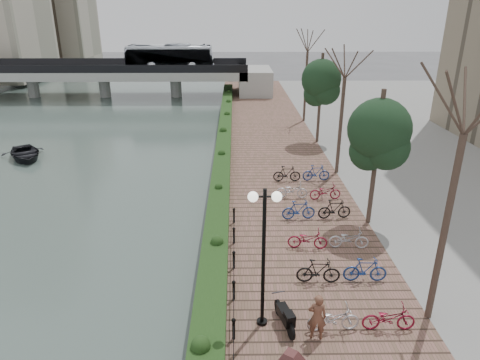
{
  "coord_description": "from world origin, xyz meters",
  "views": [
    {
      "loc": [
        1.47,
        -9.74,
        10.15
      ],
      "look_at": [
        1.72,
        10.89,
        2.0
      ],
      "focal_mm": 32.0,
      "sensor_mm": 36.0,
      "label": 1
    }
  ],
  "objects_px": {
    "motorcycle": "(285,314)",
    "lamppost": "(264,230)",
    "pedestrian": "(317,317)",
    "boat": "(25,154)"
  },
  "relations": [
    {
      "from": "boat",
      "to": "pedestrian",
      "type": "bearing_deg",
      "value": -78.73
    },
    {
      "from": "lamppost",
      "to": "motorcycle",
      "type": "bearing_deg",
      "value": -11.6
    },
    {
      "from": "lamppost",
      "to": "boat",
      "type": "bearing_deg",
      "value": 131.31
    },
    {
      "from": "motorcycle",
      "to": "lamppost",
      "type": "bearing_deg",
      "value": 154.02
    },
    {
      "from": "lamppost",
      "to": "boat",
      "type": "height_order",
      "value": "lamppost"
    },
    {
      "from": "lamppost",
      "to": "motorcycle",
      "type": "relative_size",
      "value": 3.3
    },
    {
      "from": "lamppost",
      "to": "boat",
      "type": "xyz_separation_m",
      "value": [
        -16.31,
        18.56,
        -3.54
      ]
    },
    {
      "from": "lamppost",
      "to": "boat",
      "type": "relative_size",
      "value": 1.17
    },
    {
      "from": "pedestrian",
      "to": "boat",
      "type": "bearing_deg",
      "value": -40.0
    },
    {
      "from": "lamppost",
      "to": "pedestrian",
      "type": "relative_size",
      "value": 3.01
    }
  ]
}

